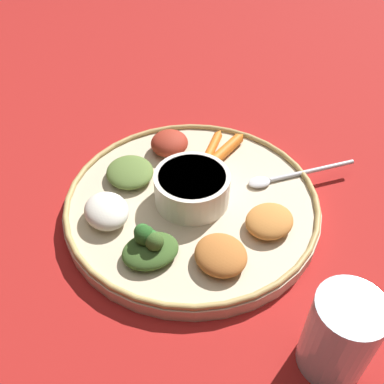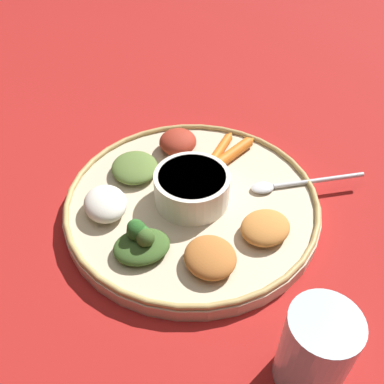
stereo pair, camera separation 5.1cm
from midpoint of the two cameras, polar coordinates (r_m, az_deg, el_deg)
The scene contains 14 objects.
ground_plane at distance 0.63m, azimuth -2.34°, elevation -2.40°, with size 2.40×2.40×0.00m, color maroon.
platter at distance 0.62m, azimuth -2.37°, elevation -1.76°, with size 0.36×0.36×0.02m, color #C6B293.
platter_rim at distance 0.61m, azimuth -2.40°, elevation -0.91°, with size 0.36×0.36×0.01m, color tan.
center_bowl at distance 0.60m, azimuth -2.46°, elevation 0.58°, with size 0.11×0.11×0.05m.
spoon at distance 0.66m, azimuth 10.07°, elevation 1.94°, with size 0.16×0.10×0.01m.
greens_pile at distance 0.54m, azimuth -8.38°, elevation -7.15°, with size 0.09×0.09×0.04m.
carrot_near_spoon at distance 0.69m, azimuth 2.48°, elevation 5.62°, with size 0.06×0.10×0.02m.
carrot_outer at distance 0.70m, azimuth 0.69°, elevation 6.07°, with size 0.03×0.09×0.01m.
mound_rice_white at distance 0.59m, azimuth -13.67°, elevation -2.54°, with size 0.07×0.06×0.03m, color silver.
mound_beet at distance 0.69m, azimuth -5.14°, elevation 6.37°, with size 0.06×0.06×0.03m, color maroon.
mound_collards at distance 0.65m, azimuth -10.45°, elevation 2.53°, with size 0.08×0.07×0.02m, color #567033.
mound_chickpea at distance 0.53m, azimuth 1.04°, elevation -8.44°, with size 0.07×0.06×0.03m, color #B2662D.
mound_squash at distance 0.57m, azimuth 7.68°, elevation -3.92°, with size 0.07×0.06×0.02m, color #C67A38.
drinking_glass at distance 0.47m, azimuth 15.67°, elevation -18.35°, with size 0.07×0.07×0.11m.
Camera 1 is at (-0.08, 0.43, 0.45)m, focal length 40.38 mm.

